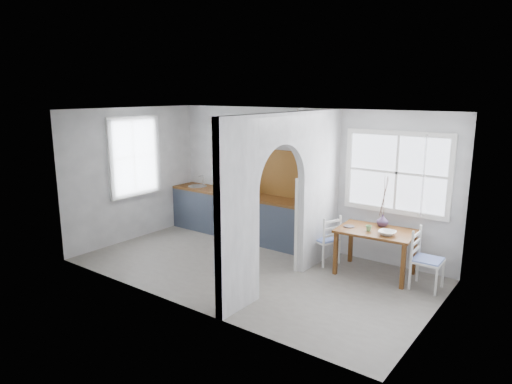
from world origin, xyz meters
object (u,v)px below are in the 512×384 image
Objects in this scene: chair_right at (428,260)px; vase at (383,221)px; chair_left at (325,239)px; dining_table at (375,252)px; kettle at (315,199)px.

chair_right is 0.98m from vase.
chair_left is at bearing -162.49° from vase.
dining_table is 1.38× the size of chair_left.
kettle is at bearing 178.75° from vase.
chair_left is (-0.89, -0.03, 0.06)m from dining_table.
dining_table is 0.90m from chair_left.
kettle is 1.28m from vase.
kettle is at bearing 163.14° from dining_table.
kettle is 1.20× the size of vase.
dining_table is 6.02× the size of vase.
vase is (-0.00, 0.25, 0.47)m from dining_table.
kettle reaches higher than chair_left.
chair_left is 0.94× the size of chair_right.
chair_right is (0.84, -0.06, 0.08)m from dining_table.
vase is at bearing 128.24° from chair_left.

